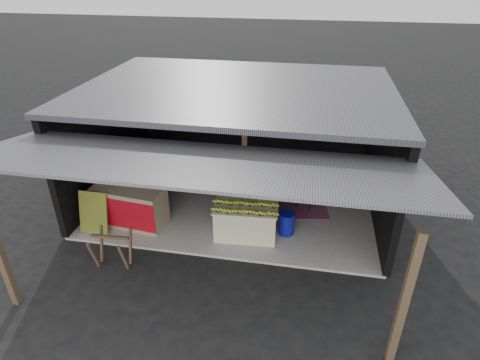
% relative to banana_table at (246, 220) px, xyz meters
% --- Properties ---
extents(ground, '(80.00, 80.00, 0.00)m').
position_rel_banana_table_xyz_m(ground, '(-0.51, -0.88, -0.45)').
color(ground, black).
rests_on(ground, ground).
extents(concrete_slab, '(7.00, 5.00, 0.06)m').
position_rel_banana_table_xyz_m(concrete_slab, '(-0.51, 1.62, -0.42)').
color(concrete_slab, gray).
rests_on(concrete_slab, ground).
extents(shophouse, '(7.40, 7.29, 3.02)m').
position_rel_banana_table_xyz_m(shophouse, '(-0.51, 1.94, 1.65)').
color(shophouse, black).
rests_on(shophouse, ground).
extents(banana_table, '(1.46, 0.96, 0.77)m').
position_rel_banana_table_xyz_m(banana_table, '(0.00, 0.00, 0.00)').
color(banana_table, beige).
rests_on(banana_table, concrete_slab).
extents(banana_pile, '(1.34, 0.86, 0.15)m').
position_rel_banana_table_xyz_m(banana_pile, '(0.00, -0.00, 0.46)').
color(banana_pile, yellow).
rests_on(banana_pile, banana_table).
extents(white_crate, '(0.90, 0.65, 0.96)m').
position_rel_banana_table_xyz_m(white_crate, '(0.01, 1.07, 0.09)').
color(white_crate, white).
rests_on(white_crate, concrete_slab).
extents(neighbor_stall, '(1.74, 0.93, 1.72)m').
position_rel_banana_table_xyz_m(neighbor_stall, '(-2.76, -0.02, 0.13)').
color(neighbor_stall, '#998466').
rests_on(neighbor_stall, concrete_slab).
extents(green_signboard, '(0.66, 0.28, 0.98)m').
position_rel_banana_table_xyz_m(green_signboard, '(-3.42, -0.50, 0.11)').
color(green_signboard, black).
rests_on(green_signboard, concrete_slab).
extents(sawhorse, '(0.78, 0.70, 0.76)m').
position_rel_banana_table_xyz_m(sawhorse, '(-2.50, -1.48, 0.03)').
color(sawhorse, '#4E3A27').
rests_on(sawhorse, ground).
extents(water_barrel, '(0.35, 0.35, 0.51)m').
position_rel_banana_table_xyz_m(water_barrel, '(0.90, 0.21, -0.13)').
color(water_barrel, '#0C1089').
rests_on(water_barrel, concrete_slab).
extents(plastic_chair, '(0.48, 0.48, 0.89)m').
position_rel_banana_table_xyz_m(plastic_chair, '(1.28, 1.57, 0.13)').
color(plastic_chair, black).
rests_on(plastic_chair, concrete_slab).
extents(magenta_rug, '(1.63, 1.21, 0.01)m').
position_rel_banana_table_xyz_m(magenta_rug, '(1.10, 1.32, -0.38)').
color(magenta_rug, maroon).
rests_on(magenta_rug, concrete_slab).
extents(picture_frames, '(1.62, 0.04, 0.46)m').
position_rel_banana_table_xyz_m(picture_frames, '(-0.68, 4.02, 1.48)').
color(picture_frames, black).
rests_on(picture_frames, shophouse).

